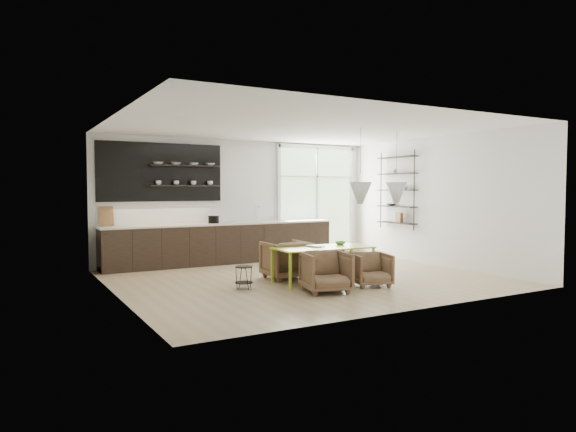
# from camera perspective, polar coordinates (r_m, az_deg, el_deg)

# --- Properties ---
(room) EXTENTS (7.02, 6.01, 2.91)m
(room) POSITION_cam_1_polar(r_m,az_deg,el_deg) (11.08, 1.49, 1.65)
(room) COLOR tan
(room) RESTS_ON ground
(kitchen_run) EXTENTS (5.54, 0.69, 2.75)m
(kitchen_run) POSITION_cam_1_polar(r_m,az_deg,el_deg) (12.00, -7.68, -2.40)
(kitchen_run) COLOR black
(kitchen_run) RESTS_ON ground
(right_shelving) EXTENTS (0.26, 1.22, 1.90)m
(right_shelving) POSITION_cam_1_polar(r_m,az_deg,el_deg) (12.79, 12.07, 2.62)
(right_shelving) COLOR black
(right_shelving) RESTS_ON ground
(dining_table) EXTENTS (1.85, 0.90, 0.66)m
(dining_table) POSITION_cam_1_polar(r_m,az_deg,el_deg) (9.47, 3.93, -3.72)
(dining_table) COLOR #ADD026
(dining_table) RESTS_ON ground
(armchair_back_left) EXTENTS (0.81, 0.83, 0.73)m
(armchair_back_left) POSITION_cam_1_polar(r_m,az_deg,el_deg) (9.88, -0.26, -4.89)
(armchair_back_left) COLOR brown
(armchair_back_left) RESTS_ON ground
(armchair_back_right) EXTENTS (0.77, 0.78, 0.62)m
(armchair_back_right) POSITION_cam_1_polar(r_m,az_deg,el_deg) (10.28, 3.83, -4.91)
(armchair_back_right) COLOR brown
(armchair_back_right) RESTS_ON ground
(armchair_front_left) EXTENTS (0.89, 0.90, 0.69)m
(armchair_front_left) POSITION_cam_1_polar(r_m,az_deg,el_deg) (8.62, 4.24, -6.21)
(armchair_front_left) COLOR brown
(armchair_front_left) RESTS_ON ground
(armchair_front_right) EXTENTS (0.80, 0.81, 0.59)m
(armchair_front_right) POSITION_cam_1_polar(r_m,az_deg,el_deg) (9.27, 9.20, -5.88)
(armchair_front_right) COLOR brown
(armchair_front_right) RESTS_ON ground
(wire_stool) EXTENTS (0.31, 0.31, 0.39)m
(wire_stool) POSITION_cam_1_polar(r_m,az_deg,el_deg) (8.95, -4.94, -6.47)
(wire_stool) COLOR black
(wire_stool) RESTS_ON ground
(table_book) EXTENTS (0.28, 0.33, 0.03)m
(table_book) POSITION_cam_1_polar(r_m,az_deg,el_deg) (9.40, 2.60, -3.40)
(table_book) COLOR white
(table_book) RESTS_ON dining_table
(table_bowl) EXTENTS (0.25, 0.25, 0.06)m
(table_bowl) POSITION_cam_1_polar(r_m,az_deg,el_deg) (9.86, 5.83, -3.01)
(table_bowl) COLOR #588B57
(table_bowl) RESTS_ON dining_table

